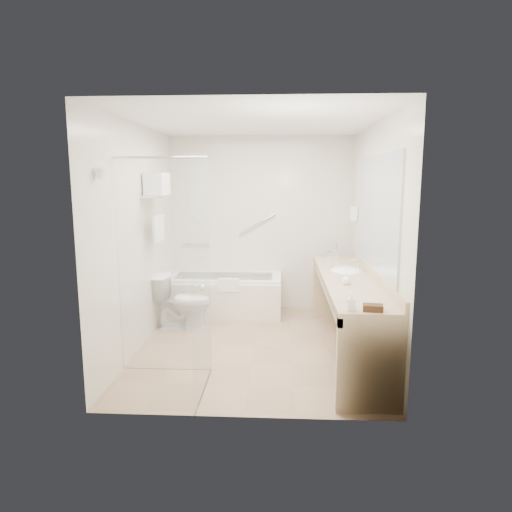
{
  "coord_description": "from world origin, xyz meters",
  "views": [
    {
      "loc": [
        0.28,
        -5.01,
        1.91
      ],
      "look_at": [
        0.0,
        0.3,
        1.0
      ],
      "focal_mm": 32.0,
      "sensor_mm": 36.0,
      "label": 1
    }
  ],
  "objects_px": {
    "bathtub": "(224,295)",
    "amenity_basket": "(373,308)",
    "toilet": "(183,302)",
    "water_bottle_left": "(336,252)",
    "vanity_counter": "(348,296)"
  },
  "relations": [
    {
      "from": "bathtub",
      "to": "amenity_basket",
      "type": "height_order",
      "value": "amenity_basket"
    },
    {
      "from": "vanity_counter",
      "to": "water_bottle_left",
      "type": "relative_size",
      "value": 13.42
    },
    {
      "from": "toilet",
      "to": "amenity_basket",
      "type": "bearing_deg",
      "value": -132.76
    },
    {
      "from": "bathtub",
      "to": "amenity_basket",
      "type": "relative_size",
      "value": 10.15
    },
    {
      "from": "vanity_counter",
      "to": "toilet",
      "type": "bearing_deg",
      "value": 159.82
    },
    {
      "from": "toilet",
      "to": "water_bottle_left",
      "type": "bearing_deg",
      "value": -75.13
    },
    {
      "from": "amenity_basket",
      "to": "water_bottle_left",
      "type": "distance_m",
      "value": 2.43
    },
    {
      "from": "vanity_counter",
      "to": "water_bottle_left",
      "type": "height_order",
      "value": "water_bottle_left"
    },
    {
      "from": "bathtub",
      "to": "water_bottle_left",
      "type": "height_order",
      "value": "water_bottle_left"
    },
    {
      "from": "toilet",
      "to": "amenity_basket",
      "type": "xyz_separation_m",
      "value": [
        1.99,
        -1.98,
        0.53
      ]
    },
    {
      "from": "water_bottle_left",
      "to": "vanity_counter",
      "type": "bearing_deg",
      "value": -90.38
    },
    {
      "from": "amenity_basket",
      "to": "toilet",
      "type": "bearing_deg",
      "value": 135.19
    },
    {
      "from": "vanity_counter",
      "to": "amenity_basket",
      "type": "bearing_deg",
      "value": -89.34
    },
    {
      "from": "toilet",
      "to": "water_bottle_left",
      "type": "xyz_separation_m",
      "value": [
        1.98,
        0.45,
        0.59
      ]
    },
    {
      "from": "vanity_counter",
      "to": "amenity_basket",
      "type": "height_order",
      "value": "vanity_counter"
    }
  ]
}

